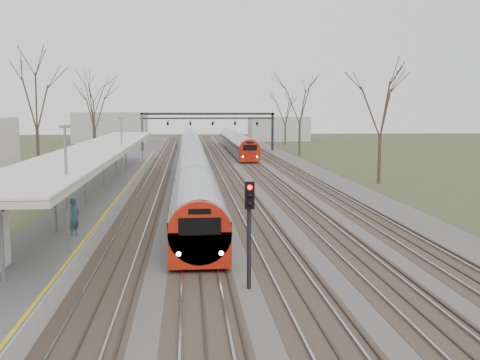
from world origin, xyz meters
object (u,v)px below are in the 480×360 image
object	(u,v)px
signal_post	(249,219)
train_near	(192,155)
passenger	(74,217)
train_far	(235,142)

from	to	relation	value
signal_post	train_near	bearing A→B (deg)	92.13
train_near	passenger	distance (m)	41.69
train_near	train_far	xyz separation A→B (m)	(7.00, 25.69, 0.00)
train_far	passenger	size ratio (longest dim) A/B	26.44
train_near	passenger	size ratio (longest dim) A/B	52.75
train_near	train_far	world-z (taller)	same
train_far	passenger	xyz separation A→B (m)	(-12.54, -67.01, 0.38)
passenger	signal_post	size ratio (longest dim) A/B	0.42
train_near	train_far	size ratio (longest dim) A/B	2.00
train_near	signal_post	size ratio (longest dim) A/B	22.00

